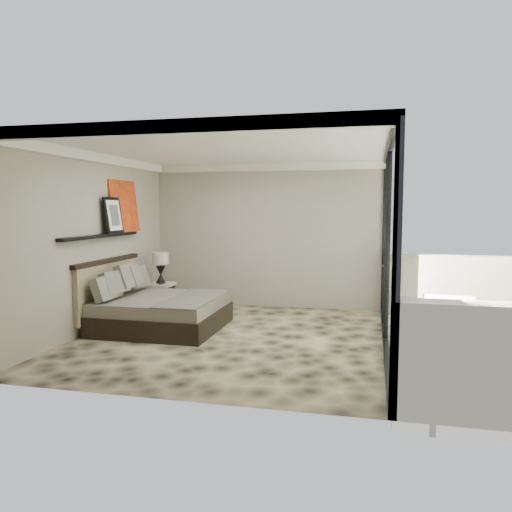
% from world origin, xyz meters
% --- Properties ---
extents(floor, '(5.00, 5.00, 0.00)m').
position_xyz_m(floor, '(0.00, 0.00, 0.00)').
color(floor, black).
rests_on(floor, ground).
extents(ceiling, '(4.50, 5.00, 0.02)m').
position_xyz_m(ceiling, '(0.00, 0.00, 2.79)').
color(ceiling, silver).
rests_on(ceiling, back_wall).
extents(back_wall, '(4.50, 0.02, 2.80)m').
position_xyz_m(back_wall, '(0.00, 2.49, 1.40)').
color(back_wall, gray).
rests_on(back_wall, floor).
extents(left_wall, '(0.02, 5.00, 2.80)m').
position_xyz_m(left_wall, '(-2.24, 0.00, 1.40)').
color(left_wall, gray).
rests_on(left_wall, floor).
extents(glass_wall, '(0.08, 5.00, 2.80)m').
position_xyz_m(glass_wall, '(2.25, 0.00, 1.40)').
color(glass_wall, white).
rests_on(glass_wall, floor).
extents(terrace_slab, '(3.00, 5.00, 0.12)m').
position_xyz_m(terrace_slab, '(3.75, 0.00, -0.06)').
color(terrace_slab, beige).
rests_on(terrace_slab, ground).
extents(picture_ledge, '(0.12, 2.20, 0.05)m').
position_xyz_m(picture_ledge, '(-2.18, 0.10, 1.50)').
color(picture_ledge, black).
rests_on(picture_ledge, left_wall).
extents(bed, '(1.93, 1.87, 1.06)m').
position_xyz_m(bed, '(-1.35, 0.30, 0.32)').
color(bed, black).
rests_on(bed, floor).
extents(nightstand, '(0.61, 0.61, 0.54)m').
position_xyz_m(nightstand, '(-1.93, 1.65, 0.27)').
color(nightstand, black).
rests_on(nightstand, floor).
extents(table_lamp, '(0.32, 0.32, 0.59)m').
position_xyz_m(table_lamp, '(-1.88, 1.67, 0.89)').
color(table_lamp, black).
rests_on(table_lamp, nightstand).
extents(abstract_canvas, '(0.13, 0.90, 0.90)m').
position_xyz_m(abstract_canvas, '(-2.19, 0.90, 1.97)').
color(abstract_canvas, '#A6530E').
rests_on(abstract_canvas, picture_ledge).
extents(framed_print, '(0.11, 0.50, 0.60)m').
position_xyz_m(framed_print, '(-2.14, 0.42, 1.82)').
color(framed_print, black).
rests_on(framed_print, picture_ledge).
extents(lounger, '(0.95, 1.61, 0.60)m').
position_xyz_m(lounger, '(3.12, 0.37, 0.19)').
color(lounger, white).
rests_on(lounger, terrace_slab).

